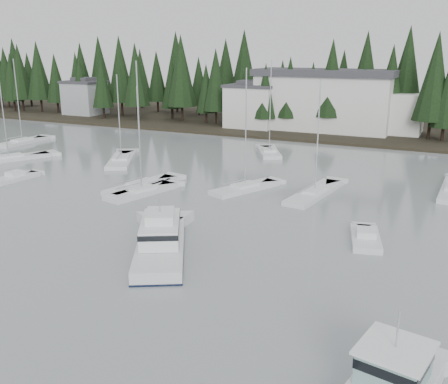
# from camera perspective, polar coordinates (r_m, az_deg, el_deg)

# --- Properties ---
(far_shore_land) EXTENTS (240.00, 54.00, 1.00)m
(far_shore_land) POSITION_cam_1_polar(r_m,az_deg,el_deg) (108.69, 15.77, 7.56)
(far_shore_land) COLOR black
(far_shore_land) RESTS_ON ground
(conifer_treeline) EXTENTS (200.00, 22.00, 20.00)m
(conifer_treeline) POSITION_cam_1_polar(r_m,az_deg,el_deg) (97.98, 14.61, 6.78)
(conifer_treeline) COLOR black
(conifer_treeline) RESTS_ON ground
(house_west) EXTENTS (9.54, 7.42, 8.75)m
(house_west) POSITION_cam_1_polar(r_m,az_deg,el_deg) (95.82, 3.21, 9.88)
(house_west) COLOR silver
(house_west) RESTS_ON ground
(house_far_west) EXTENTS (8.48, 7.42, 8.25)m
(house_far_west) POSITION_cam_1_polar(r_m,az_deg,el_deg) (119.80, -15.63, 10.43)
(house_far_west) COLOR #999EA0
(house_far_west) RESTS_ON ground
(harbor_inn) EXTENTS (29.50, 11.50, 10.90)m
(harbor_inn) POSITION_cam_1_polar(r_m,az_deg,el_deg) (94.32, 12.63, 10.11)
(harbor_inn) COLOR silver
(harbor_inn) RESTS_ON ground
(cabin_cruiser_center) EXTENTS (8.49, 11.47, 4.81)m
(cabin_cruiser_center) POSITION_cam_1_polar(r_m,az_deg,el_deg) (38.25, -7.25, -5.82)
(cabin_cruiser_center) COLOR silver
(cabin_cruiser_center) RESTS_ON ground
(sailboat_1) EXTENTS (6.19, 8.54, 13.97)m
(sailboat_1) POSITION_cam_1_polar(r_m,az_deg,el_deg) (73.97, 5.18, 4.43)
(sailboat_1) COLOR silver
(sailboat_1) RESTS_ON ground
(sailboat_2) EXTENTS (7.67, 10.77, 12.23)m
(sailboat_2) POSITION_cam_1_polar(r_m,az_deg,el_deg) (70.01, -11.62, 3.47)
(sailboat_2) COLOR silver
(sailboat_2) RESTS_ON ground
(sailboat_6) EXTENTS (7.35, 11.06, 14.18)m
(sailboat_6) POSITION_cam_1_polar(r_m,az_deg,el_deg) (75.46, -23.37, 3.39)
(sailboat_6) COLOR silver
(sailboat_6) RESTS_ON ground
(sailboat_7) EXTENTS (5.70, 8.85, 13.59)m
(sailboat_7) POSITION_cam_1_polar(r_m,az_deg,el_deg) (54.61, 2.42, 0.30)
(sailboat_7) COLOR silver
(sailboat_7) RESTS_ON ground
(sailboat_9) EXTENTS (3.84, 11.04, 12.51)m
(sailboat_9) POSITION_cam_1_polar(r_m,az_deg,el_deg) (53.63, 10.34, -0.27)
(sailboat_9) COLOR silver
(sailboat_9) RESTS_ON ground
(sailboat_10) EXTENTS (3.02, 9.50, 13.96)m
(sailboat_10) POSITION_cam_1_polar(r_m,az_deg,el_deg) (88.46, -22.03, 5.23)
(sailboat_10) COLOR silver
(sailboat_10) RESTS_ON ground
(sailboat_11) EXTENTS (4.57, 8.81, 11.86)m
(sailboat_11) POSITION_cam_1_polar(r_m,az_deg,el_deg) (53.90, -9.36, -0.14)
(sailboat_11) COLOR silver
(sailboat_11) RESTS_ON ground
(sailboat_13) EXTENTS (4.39, 9.87, 14.27)m
(sailboat_13) POSITION_cam_1_polar(r_m,az_deg,el_deg) (56.26, -9.36, 0.56)
(sailboat_13) COLOR silver
(sailboat_13) RESTS_ON ground
(runabout_0) EXTENTS (2.72, 5.81, 1.42)m
(runabout_0) POSITION_cam_1_polar(r_m,az_deg,el_deg) (63.88, -22.71, 1.42)
(runabout_0) COLOR silver
(runabout_0) RESTS_ON ground
(runabout_1) EXTENTS (3.46, 5.87, 1.42)m
(runabout_1) POSITION_cam_1_polar(r_m,az_deg,el_deg) (41.78, 15.86, -5.28)
(runabout_1) COLOR silver
(runabout_1) RESTS_ON ground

